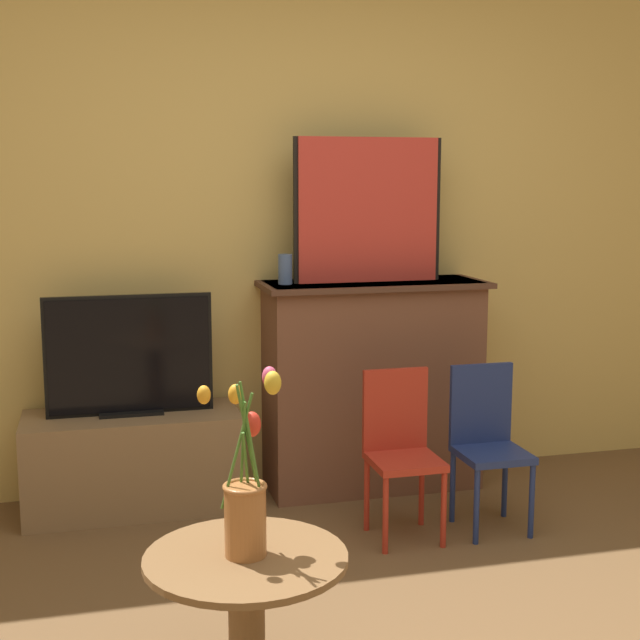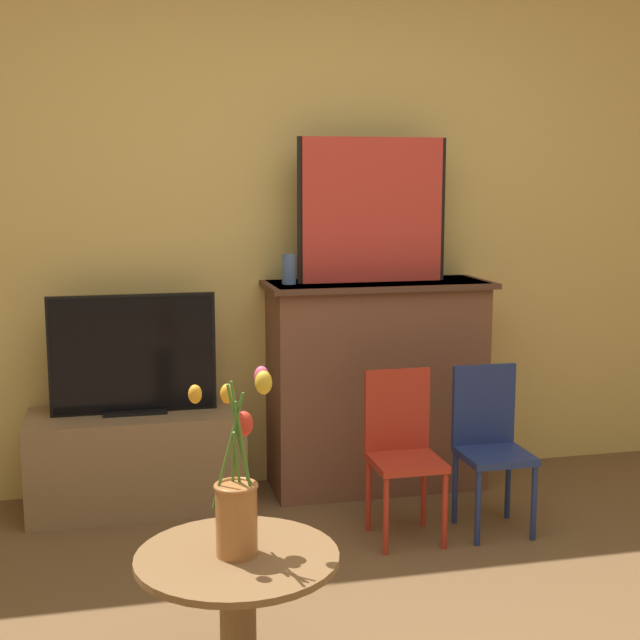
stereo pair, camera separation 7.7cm
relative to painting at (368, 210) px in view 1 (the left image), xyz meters
The scene contains 10 objects.
wall_back 0.43m from the painting, 149.65° to the left, with size 8.00×0.06×2.70m.
fireplace_mantel 0.82m from the painting, 13.41° to the right, with size 1.07×0.43×1.00m.
painting is the anchor object (origin of this frame).
mantel_candle 0.48m from the painting, behind, with size 0.06×0.06×0.14m.
tv_stand 1.58m from the painting, behind, with size 0.96×0.41×0.44m.
tv_monitor 1.29m from the painting, behind, with size 0.74×0.12×0.54m.
chair_red 1.13m from the painting, 94.23° to the right, with size 0.28×0.28×0.70m.
chair_blue 1.18m from the painting, 60.75° to the right, with size 0.28×0.28×0.70m.
side_table 2.20m from the painting, 117.25° to the right, with size 0.56×0.56×0.48m.
vase_tulips 2.06m from the painting, 117.24° to the right, with size 0.23×0.17×0.51m.
Camera 1 is at (-0.90, -2.09, 1.49)m, focal length 50.00 mm.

